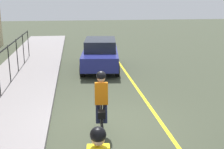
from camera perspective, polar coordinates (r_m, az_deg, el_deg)
name	(u,v)px	position (r m, az deg, el deg)	size (l,w,h in m)	color
ground_plane	(110,126)	(8.83, -0.44, -10.12)	(80.00, 80.00, 0.00)	#393E2E
lane_line_centre	(161,123)	(9.14, 9.70, -9.41)	(36.00, 0.12, 0.01)	yellow
cyclist_lead	(101,103)	(8.04, -2.10, -5.68)	(1.71, 0.39, 1.83)	black
parked_sedan_rear	(100,54)	(15.43, -2.32, 4.13)	(4.57, 2.31, 1.58)	navy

